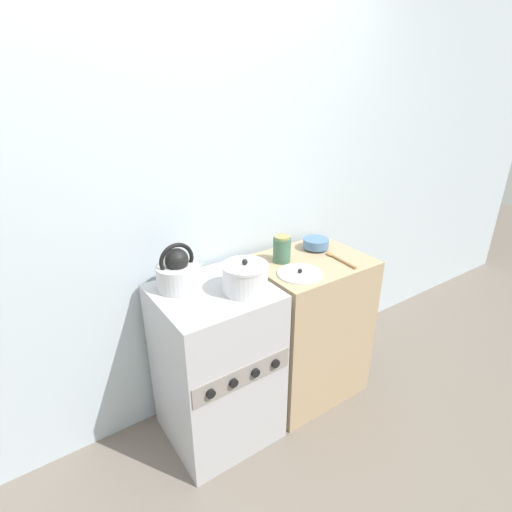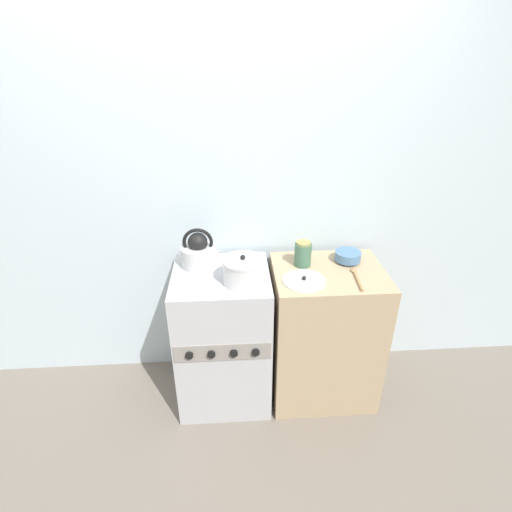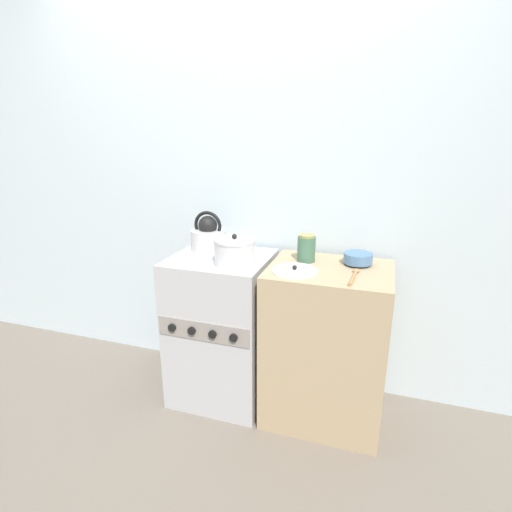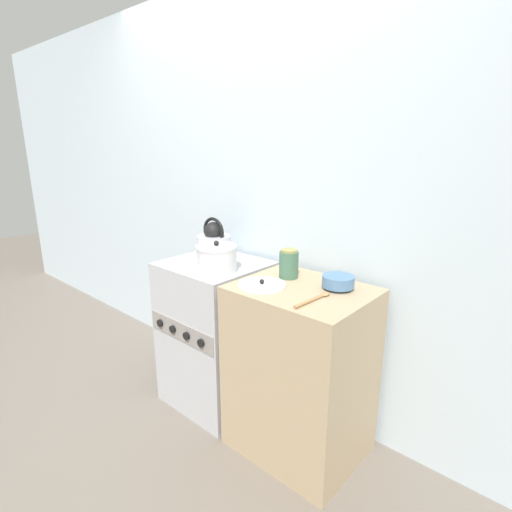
% 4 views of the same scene
% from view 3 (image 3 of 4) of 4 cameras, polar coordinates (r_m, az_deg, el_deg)
% --- Properties ---
extents(ground_plane, '(12.00, 12.00, 0.00)m').
position_cam_3_polar(ground_plane, '(2.52, -7.03, -21.93)').
color(ground_plane, '#70665B').
extents(wall_back, '(7.00, 0.06, 2.50)m').
position_cam_3_polar(wall_back, '(2.52, -2.35, 9.59)').
color(wall_back, silver).
rests_on(wall_back, ground_plane).
extents(stove, '(0.56, 0.55, 0.90)m').
position_cam_3_polar(stove, '(2.47, -4.84, -10.16)').
color(stove, '#B2B2B7').
rests_on(stove, ground_plane).
extents(counter, '(0.65, 0.52, 0.90)m').
position_cam_3_polar(counter, '(2.32, 9.95, -12.31)').
color(counter, tan).
rests_on(counter, ground_plane).
extents(kettle, '(0.25, 0.21, 0.24)m').
position_cam_3_polar(kettle, '(2.42, -6.79, 2.89)').
color(kettle, silver).
rests_on(kettle, stove).
extents(cooking_pot, '(0.22, 0.22, 0.17)m').
position_cam_3_polar(cooking_pot, '(2.15, -3.07, 0.65)').
color(cooking_pot, silver).
rests_on(cooking_pot, stove).
extents(enamel_bowl, '(0.15, 0.15, 0.07)m').
position_cam_3_polar(enamel_bowl, '(2.21, 14.36, -0.31)').
color(enamel_bowl, '#4C729E').
rests_on(enamel_bowl, counter).
extents(storage_jar, '(0.10, 0.10, 0.15)m').
position_cam_3_polar(storage_jar, '(2.21, 7.21, 1.09)').
color(storage_jar, '#3F664C').
rests_on(storage_jar, counter).
extents(loose_pot_lid, '(0.24, 0.24, 0.03)m').
position_cam_3_polar(loose_pot_lid, '(2.06, 5.52, -2.07)').
color(loose_pot_lid, silver).
rests_on(loose_pot_lid, counter).
extents(wooden_spoon, '(0.04, 0.24, 0.02)m').
position_cam_3_polar(wooden_spoon, '(2.04, 13.84, -2.69)').
color(wooden_spoon, '#A37A4C').
rests_on(wooden_spoon, counter).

